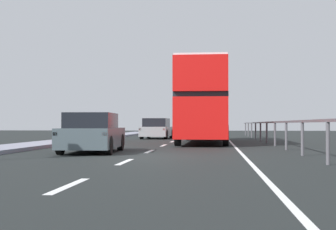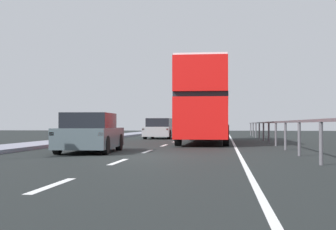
# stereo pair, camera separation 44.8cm
# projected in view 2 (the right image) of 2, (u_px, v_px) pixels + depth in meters

# --- Properties ---
(ground_plane) EXTENTS (73.66, 120.00, 0.10)m
(ground_plane) POSITION_uv_depth(u_px,v_px,m) (137.00, 157.00, 15.88)
(ground_plane) COLOR black
(lane_paint_markings) EXTENTS (3.52, 46.00, 0.01)m
(lane_paint_markings) POSITION_uv_depth(u_px,v_px,m) (210.00, 145.00, 24.00)
(lane_paint_markings) COLOR silver
(lane_paint_markings) RESTS_ON ground
(bridge_side_railing) EXTENTS (0.10, 42.00, 1.16)m
(bridge_side_railing) POSITION_uv_depth(u_px,v_px,m) (272.00, 126.00, 24.23)
(bridge_side_railing) COLOR #535157
(bridge_side_railing) RESTS_ON ground
(double_decker_bus_red) EXTENTS (2.62, 11.33, 4.19)m
(double_decker_bus_red) POSITION_uv_depth(u_px,v_px,m) (206.00, 102.00, 26.68)
(double_decker_bus_red) COLOR red
(double_decker_bus_red) RESTS_ON ground
(hatchback_car_near) EXTENTS (2.01, 4.17, 1.43)m
(hatchback_car_near) POSITION_uv_depth(u_px,v_px,m) (90.00, 133.00, 17.56)
(hatchback_car_near) COLOR #414D53
(hatchback_car_near) RESTS_ON ground
(sedan_car_ahead) EXTENTS (2.03, 4.12, 1.43)m
(sedan_car_ahead) POSITION_uv_depth(u_px,v_px,m) (160.00, 129.00, 34.04)
(sedan_car_ahead) COLOR gray
(sedan_car_ahead) RESTS_ON ground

